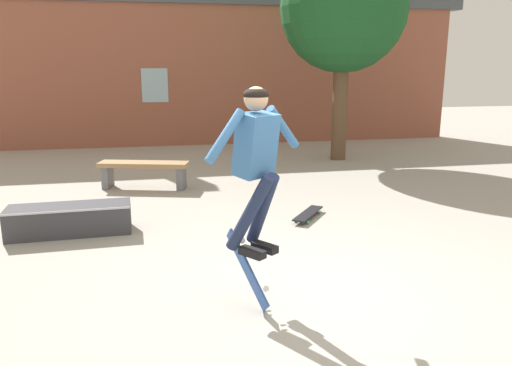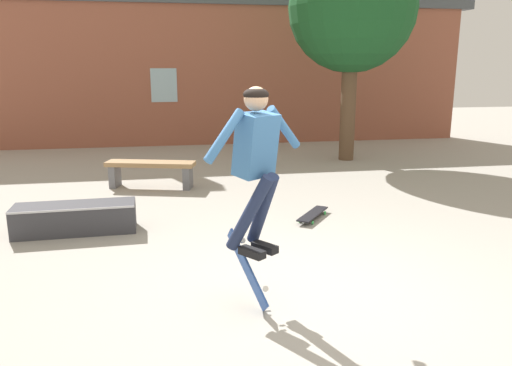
% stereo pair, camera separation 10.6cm
% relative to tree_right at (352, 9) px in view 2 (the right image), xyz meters
% --- Properties ---
extents(ground_plane, '(40.00, 40.00, 0.00)m').
position_rel_tree_right_xyz_m(ground_plane, '(-2.88, -6.86, -3.41)').
color(ground_plane, '#A39E93').
extents(building_backdrop, '(15.36, 0.52, 5.37)m').
position_rel_tree_right_xyz_m(building_backdrop, '(-2.91, 3.05, -1.26)').
color(building_backdrop, '#93513D').
rests_on(building_backdrop, ground_plane).
extents(tree_right, '(2.86, 2.86, 4.87)m').
position_rel_tree_right_xyz_m(tree_right, '(0.00, 0.00, 0.00)').
color(tree_right, brown).
rests_on(tree_right, ground_plane).
extents(park_bench, '(1.66, 0.81, 0.49)m').
position_rel_tree_right_xyz_m(park_bench, '(-4.50, -2.04, -3.06)').
color(park_bench, '#99754C').
rests_on(park_bench, ground_plane).
extents(skate_ledge, '(1.59, 0.55, 0.40)m').
position_rel_tree_right_xyz_m(skate_ledge, '(-5.44, -4.43, -3.22)').
color(skate_ledge, '#38383D').
rests_on(skate_ledge, ground_plane).
extents(skater, '(0.99, 0.76, 1.49)m').
position_rel_tree_right_xyz_m(skater, '(-3.43, -6.93, -1.98)').
color(skater, teal).
extents(skateboard_flipping, '(0.32, 0.61, 0.71)m').
position_rel_tree_right_xyz_m(skateboard_flipping, '(-3.50, -6.89, -3.06)').
color(skateboard_flipping, '#2D519E').
extents(skateboard_resting, '(0.65, 0.79, 0.08)m').
position_rel_tree_right_xyz_m(skateboard_resting, '(-2.13, -4.40, -3.34)').
color(skateboard_resting, black).
rests_on(skateboard_resting, ground_plane).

